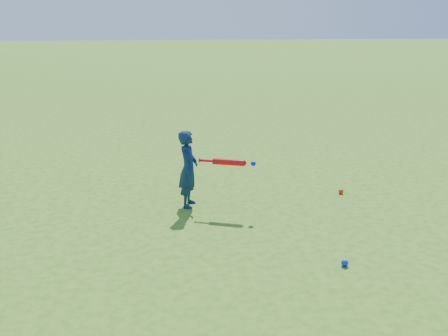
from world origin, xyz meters
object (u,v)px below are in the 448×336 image
Objects in this scene: ground_ball_red at (341,191)px; bat_swing at (231,162)px; child at (188,169)px; ground_ball_blue at (345,263)px.

bat_swing is at bearing -163.75° from ground_ball_red.
ground_ball_red is at bearing 32.82° from bat_swing.
child is 13.73× the size of ground_ball_blue.
ground_ball_red is at bearing 73.68° from ground_ball_blue.
ground_ball_red is 0.96× the size of ground_ball_blue.
child is 14.36× the size of ground_ball_red.
child is at bearing 175.36° from bat_swing.
child is 0.62m from bat_swing.
bat_swing reaches higher than ground_ball_red.
ground_ball_blue reaches higher than ground_ball_red.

